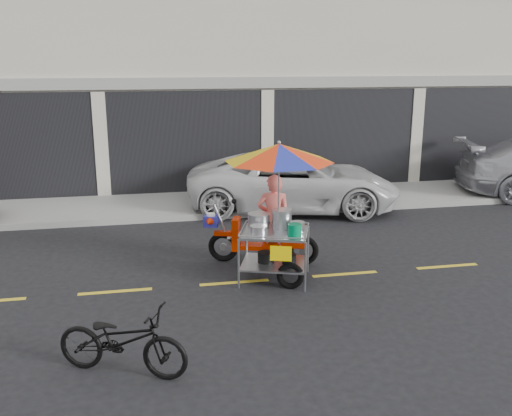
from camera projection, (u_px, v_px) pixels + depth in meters
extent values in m
plane|color=black|center=(345.00, 274.00, 10.19)|extent=(90.00, 90.00, 0.00)
cube|color=gray|center=(275.00, 198.00, 15.39)|extent=(45.00, 3.00, 0.15)
cube|color=beige|center=(242.00, 50.00, 19.12)|extent=(36.00, 8.00, 8.00)
cube|color=black|center=(267.00, 143.00, 15.95)|extent=(35.28, 0.06, 2.90)
cube|color=gray|center=(268.00, 82.00, 15.51)|extent=(36.00, 0.12, 0.30)
cube|color=gold|center=(345.00, 274.00, 10.19)|extent=(42.00, 0.10, 0.01)
imported|color=silver|center=(293.00, 181.00, 14.37)|extent=(5.67, 3.52, 1.46)
imported|color=black|center=(122.00, 340.00, 6.89)|extent=(1.77, 1.23, 0.88)
torus|color=black|center=(223.00, 247.00, 10.78)|extent=(0.58, 0.29, 0.58)
torus|color=black|center=(303.00, 250.00, 10.59)|extent=(0.58, 0.29, 0.58)
cylinder|color=#9EA0A5|center=(223.00, 247.00, 10.78)|extent=(0.15, 0.10, 0.14)
cylinder|color=#9EA0A5|center=(303.00, 250.00, 10.59)|extent=(0.15, 0.10, 0.14)
cube|color=#B52000|center=(223.00, 233.00, 10.71)|extent=(0.34, 0.22, 0.08)
cylinder|color=#9EA0A5|center=(223.00, 225.00, 10.68)|extent=(0.36, 0.17, 0.81)
cube|color=#B52000|center=(236.00, 234.00, 10.68)|extent=(0.23, 0.36, 0.61)
cube|color=#B52000|center=(260.00, 246.00, 10.68)|extent=(0.86, 0.53, 0.08)
cube|color=#B52000|center=(284.00, 236.00, 10.57)|extent=(0.80, 0.49, 0.40)
cube|color=black|center=(279.00, 223.00, 10.52)|extent=(0.70, 0.44, 0.10)
cylinder|color=#9EA0A5|center=(229.00, 210.00, 10.58)|extent=(0.22, 0.54, 0.04)
sphere|color=black|center=(234.00, 201.00, 10.74)|extent=(0.10, 0.10, 0.10)
cylinder|color=white|center=(229.00, 237.00, 10.72)|extent=(0.15, 0.15, 0.05)
cube|color=navy|center=(211.00, 221.00, 10.68)|extent=(0.32, 0.30, 0.20)
cylinder|color=white|center=(211.00, 215.00, 10.65)|extent=(0.21, 0.21, 0.05)
cone|color=#B52000|center=(209.00, 222.00, 10.51)|extent=(0.24, 0.27, 0.18)
torus|color=black|center=(290.00, 276.00, 9.51)|extent=(0.47, 0.25, 0.46)
cylinder|color=#9EA0A5|center=(239.00, 264.00, 9.47)|extent=(0.05, 0.05, 0.86)
cylinder|color=#9EA0A5|center=(247.00, 247.00, 10.34)|extent=(0.05, 0.05, 0.86)
cylinder|color=#9EA0A5|center=(305.00, 267.00, 9.33)|extent=(0.05, 0.05, 0.86)
cylinder|color=#9EA0A5|center=(308.00, 249.00, 10.20)|extent=(0.05, 0.05, 0.86)
cube|color=#9EA0A5|center=(274.00, 263.00, 9.87)|extent=(1.35, 1.22, 0.03)
cube|color=#9EA0A5|center=(275.00, 233.00, 9.73)|extent=(1.35, 1.22, 0.04)
cylinder|color=#9EA0A5|center=(272.00, 237.00, 9.28)|extent=(1.06, 0.38, 0.02)
cylinder|color=#9EA0A5|center=(277.00, 222.00, 10.15)|extent=(1.06, 0.38, 0.02)
cylinder|color=#9EA0A5|center=(243.00, 228.00, 9.78)|extent=(0.32, 0.87, 0.02)
cylinder|color=#9EA0A5|center=(307.00, 231.00, 9.64)|extent=(0.32, 0.87, 0.02)
cylinder|color=#9EA0A5|center=(277.00, 255.00, 10.30)|extent=(0.28, 0.73, 0.04)
cylinder|color=#9EA0A5|center=(277.00, 228.00, 10.18)|extent=(0.28, 0.73, 0.04)
cube|color=#FFDA00|center=(281.00, 254.00, 9.30)|extent=(0.34, 0.13, 0.25)
cylinder|color=#B7B7BC|center=(259.00, 221.00, 9.92)|extent=(0.48, 0.48, 0.23)
cylinder|color=#B7B7BC|center=(282.00, 219.00, 9.88)|extent=(0.43, 0.43, 0.32)
cylinder|color=#B7B7BC|center=(297.00, 227.00, 9.70)|extent=(0.30, 0.30, 0.15)
cylinder|color=#B7B7BC|center=(259.00, 230.00, 9.56)|extent=(0.36, 0.36, 0.13)
cylinder|color=#027645|center=(295.00, 230.00, 9.41)|extent=(0.28, 0.28, 0.22)
cylinder|color=black|center=(266.00, 257.00, 9.86)|extent=(0.36, 0.36, 0.18)
cylinder|color=black|center=(289.00, 259.00, 9.81)|extent=(0.31, 0.31, 0.16)
cylinder|color=#9EA0A5|center=(279.00, 188.00, 9.62)|extent=(0.03, 0.03, 1.51)
sphere|color=#9EA0A5|center=(279.00, 142.00, 9.43)|extent=(0.06, 0.06, 0.06)
imported|color=#EF685E|center=(274.00, 220.00, 10.51)|extent=(0.72, 0.59, 1.71)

